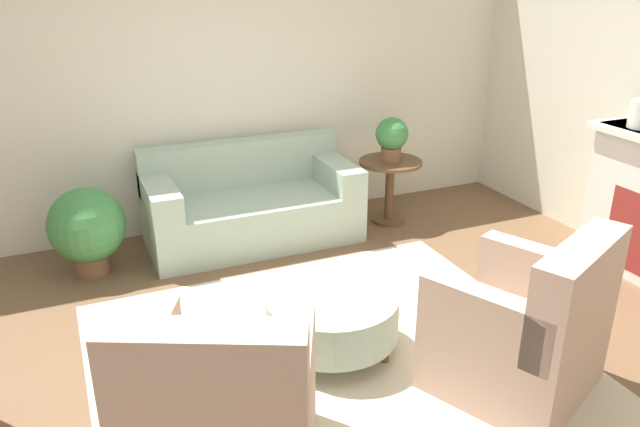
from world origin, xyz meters
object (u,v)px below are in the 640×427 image
object	(u,v)px
couch	(251,206)
armchair_right	(525,332)
armchair_left	(222,415)
ottoman_table	(332,314)
potted_plant_on_side_table	(392,137)
side_table	(390,180)
potted_plant_floor	(87,227)

from	to	relation	value
couch	armchair_right	bearing A→B (deg)	-73.51
couch	armchair_left	xyz separation A→B (m)	(-0.97, -2.64, 0.07)
ottoman_table	potted_plant_on_side_table	distance (m)	2.29
armchair_left	side_table	world-z (taller)	armchair_left
ottoman_table	armchair_left	bearing A→B (deg)	-139.57
couch	side_table	bearing A→B (deg)	-5.71
armchair_left	couch	bearing A→B (deg)	69.87
armchair_left	potted_plant_on_side_table	world-z (taller)	potted_plant_on_side_table
ottoman_table	side_table	distance (m)	2.22
couch	ottoman_table	size ratio (longest dim) A/B	2.17
couch	side_table	world-z (taller)	couch
couch	ottoman_table	bearing A→B (deg)	-91.96
couch	ottoman_table	xyz separation A→B (m)	(-0.06, -1.87, -0.05)
couch	potted_plant_floor	world-z (taller)	couch
armchair_right	potted_plant_on_side_table	distance (m)	2.60
armchair_left	potted_plant_floor	xyz separation A→B (m)	(-0.40, 2.50, 0.02)
armchair_left	ottoman_table	xyz separation A→B (m)	(0.90, 0.77, -0.11)
armchair_left	ottoman_table	world-z (taller)	armchair_left
armchair_right	ottoman_table	size ratio (longest dim) A/B	1.31
couch	armchair_left	distance (m)	2.81
potted_plant_floor	ottoman_table	bearing A→B (deg)	-52.99
armchair_right	potted_plant_floor	distance (m)	3.29
couch	armchair_left	size ratio (longest dim) A/B	1.66
potted_plant_on_side_table	potted_plant_floor	distance (m)	2.72
potted_plant_on_side_table	potted_plant_floor	xyz separation A→B (m)	(-2.68, -0.01, -0.43)
armchair_left	side_table	distance (m)	3.39
couch	potted_plant_floor	distance (m)	1.38
couch	armchair_left	bearing A→B (deg)	-110.13
armchair_left	potted_plant_on_side_table	size ratio (longest dim) A/B	2.70
armchair_right	potted_plant_on_side_table	xyz separation A→B (m)	(0.53, 2.50, 0.45)
armchair_right	armchair_left	bearing A→B (deg)	180.00
armchair_left	side_table	bearing A→B (deg)	47.67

